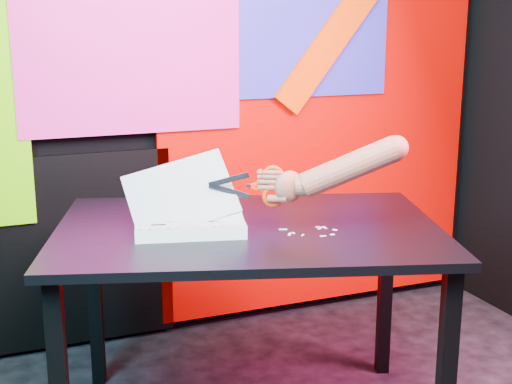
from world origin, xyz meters
name	(u,v)px	position (x,y,z in m)	size (l,w,h in m)	color
room	(359,51)	(0.00, 0.00, 1.35)	(3.01, 3.01, 2.71)	black
backdrop	(203,128)	(0.06, 1.46, 0.96)	(2.88, 0.05, 2.08)	#C20300
work_table	(248,249)	(-0.06, 0.60, 0.67)	(1.48, 1.20, 0.75)	black
printout_stack	(189,222)	(-0.25, 0.63, 0.78)	(0.40, 0.33, 0.27)	silver
scissors	(268,186)	(-0.01, 0.54, 0.90)	(0.23, 0.12, 0.14)	#AEB9D1
hand_forearm	(339,170)	(0.19, 0.44, 0.95)	(0.43, 0.25, 0.23)	#A44E40
paper_clippings	(311,231)	(0.11, 0.47, 0.75)	(0.18, 0.13, 0.00)	silver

